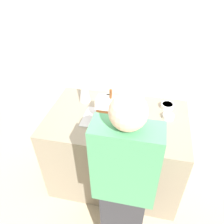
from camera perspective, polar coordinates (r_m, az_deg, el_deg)
name	(u,v)px	position (r m, az deg, el deg)	size (l,w,h in m)	color
ground_plane	(116,176)	(2.90, 0.99, -16.30)	(12.00, 12.00, 0.00)	#C6B28E
wall_back	(140,26)	(3.83, 7.29, 21.40)	(8.00, 0.05, 2.60)	white
back_cabinet_block	(134,81)	(3.85, 5.80, 7.98)	(6.00, 0.60, 0.92)	beige
kitchen_island	(116,150)	(2.53, 1.11, -9.87)	(1.43, 0.89, 0.96)	gray
baking_tray	(106,119)	(2.18, -1.54, -1.79)	(0.47, 0.32, 0.01)	silver
gingerbread_house	(106,108)	(2.10, -1.58, 0.95)	(0.17, 0.15, 0.33)	brown
decorative_tree	(84,88)	(2.38, -7.33, 6.33)	(0.12, 0.12, 0.33)	silver
candy_bowl_center_rear	(107,97)	(2.45, -1.18, 3.91)	(0.10, 0.10, 0.05)	white
candy_bowl_near_tray_right	(167,106)	(2.39, 14.25, 1.61)	(0.14, 0.14, 0.05)	silver
candy_bowl_beside_tree	(136,107)	(2.31, 6.24, 1.19)	(0.12, 0.12, 0.05)	white
candy_bowl_front_corner	(138,98)	(2.44, 6.86, 3.57)	(0.13, 0.13, 0.05)	white
candy_bowl_far_left	(168,116)	(2.25, 14.51, -1.09)	(0.11, 0.11, 0.04)	white
person	(124,187)	(1.74, 3.17, -18.98)	(0.45, 0.56, 1.72)	#333338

